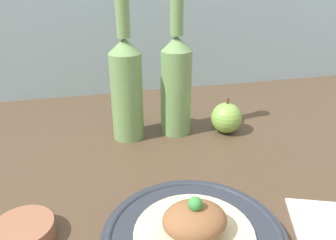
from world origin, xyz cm
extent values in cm
cube|color=brown|center=(0.00, 0.00, -2.00)|extent=(180.00, 110.00, 4.00)
cylinder|color=#2D333D|center=(4.01, -14.79, 0.86)|extent=(26.45, 26.45, 1.71)
torus|color=#2D333D|center=(4.01, -14.79, 1.45)|extent=(25.53, 25.53, 1.20)
cylinder|color=beige|center=(4.01, -14.79, 1.91)|extent=(17.24, 17.24, 0.40)
ellipsoid|color=brown|center=(4.01, -14.79, 4.27)|extent=(9.13, 7.76, 4.32)
sphere|color=green|center=(4.01, -14.79, 7.04)|extent=(2.03, 2.03, 2.03)
cylinder|color=#729E5B|center=(-0.59, 20.91, 9.91)|extent=(7.17, 7.17, 19.82)
cone|color=#729E5B|center=(-0.59, 20.91, 21.43)|extent=(7.17, 7.17, 3.23)
cylinder|color=#729E5B|center=(-0.59, 20.91, 27.41)|extent=(2.87, 2.87, 8.74)
cylinder|color=#729E5B|center=(10.78, 20.91, 9.91)|extent=(7.17, 7.17, 19.82)
cone|color=#729E5B|center=(10.78, 20.91, 21.43)|extent=(7.17, 7.17, 3.23)
cylinder|color=#729E5B|center=(10.78, 20.91, 27.41)|extent=(2.87, 2.87, 8.74)
sphere|color=#84B74C|center=(22.50, 17.69, 3.69)|extent=(7.38, 7.38, 7.38)
cylinder|color=brown|center=(22.50, 17.69, 7.97)|extent=(0.59, 0.59, 1.66)
cylinder|color=#996047|center=(-19.73, -8.13, 1.32)|extent=(8.82, 8.82, 2.63)
camera|label=1|loc=(-7.96, -48.41, 35.72)|focal=35.00mm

